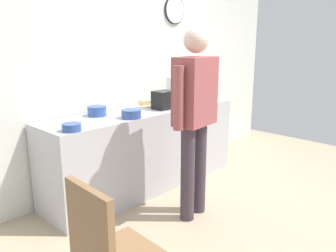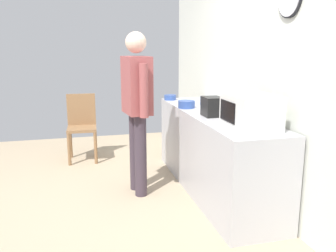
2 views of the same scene
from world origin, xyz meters
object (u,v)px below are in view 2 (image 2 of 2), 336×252
object	(u,v)px
person_standing	(137,101)
wooden_chair	(82,124)
sandwich_plate	(235,112)
mixing_bowl	(208,101)
salad_bowl	(186,104)
fork_utensil	(187,102)
microwave	(251,112)
spoon_utensil	(197,99)
toaster	(212,107)
cereal_bowl	(170,97)

from	to	relation	value
person_standing	wooden_chair	world-z (taller)	person_standing
sandwich_plate	mixing_bowl	size ratio (longest dim) A/B	1.36
person_standing	wooden_chair	distance (m)	1.59
salad_bowl	person_standing	xyz separation A→B (m)	(0.22, -0.62, 0.09)
mixing_bowl	fork_utensil	distance (m)	0.30
sandwich_plate	salad_bowl	size ratio (longest dim) A/B	1.31
microwave	spoon_utensil	world-z (taller)	microwave
microwave	fork_utensil	world-z (taller)	microwave
salad_bowl	spoon_utensil	distance (m)	0.76
fork_utensil	wooden_chair	bearing A→B (deg)	-120.27
microwave	toaster	world-z (taller)	microwave
mixing_bowl	person_standing	distance (m)	1.04
cereal_bowl	fork_utensil	world-z (taller)	cereal_bowl
salad_bowl	fork_utensil	world-z (taller)	salad_bowl
microwave	toaster	size ratio (longest dim) A/B	2.27
cereal_bowl	spoon_utensil	xyz separation A→B (m)	(-0.00, 0.38, -0.03)
wooden_chair	sandwich_plate	bearing A→B (deg)	42.82
mixing_bowl	fork_utensil	bearing A→B (deg)	-138.70
sandwich_plate	person_standing	distance (m)	1.05
microwave	wooden_chair	bearing A→B (deg)	-148.82
cereal_bowl	spoon_utensil	world-z (taller)	cereal_bowl
mixing_bowl	wooden_chair	xyz separation A→B (m)	(-1.00, -1.52, -0.42)
microwave	fork_utensil	size ratio (longest dim) A/B	2.94
microwave	salad_bowl	size ratio (longest dim) A/B	2.54
microwave	sandwich_plate	world-z (taller)	microwave
microwave	salad_bowl	world-z (taller)	microwave
cereal_bowl	fork_utensil	size ratio (longest dim) A/B	0.95
wooden_chair	spoon_utensil	bearing A→B (deg)	72.19
mixing_bowl	salad_bowl	bearing A→B (deg)	-62.19
cereal_bowl	mixing_bowl	bearing A→B (deg)	35.15
salad_bowl	wooden_chair	world-z (taller)	salad_bowl
cereal_bowl	wooden_chair	bearing A→B (deg)	-113.08
sandwich_plate	cereal_bowl	distance (m)	1.26
fork_utensil	salad_bowl	bearing A→B (deg)	-18.57
person_standing	cereal_bowl	bearing A→B (deg)	145.98
salad_bowl	spoon_utensil	xyz separation A→B (m)	(-0.67, 0.36, -0.04)
person_standing	wooden_chair	size ratio (longest dim) A/B	1.86
sandwich_plate	cereal_bowl	xyz separation A→B (m)	(-1.19, -0.40, 0.01)
cereal_bowl	wooden_chair	xyz separation A→B (m)	(-0.50, -1.17, -0.41)
fork_utensil	person_standing	xyz separation A→B (m)	(0.62, -0.76, 0.13)
sandwich_plate	wooden_chair	xyz separation A→B (m)	(-1.69, -1.57, -0.39)
sandwich_plate	fork_utensil	bearing A→B (deg)	-165.23
cereal_bowl	mixing_bowl	distance (m)	0.61
cereal_bowl	mixing_bowl	size ratio (longest dim) A/B	0.86
microwave	person_standing	world-z (taller)	person_standing
microwave	mixing_bowl	xyz separation A→B (m)	(-1.34, 0.11, -0.10)
cereal_bowl	microwave	bearing A→B (deg)	7.53
toaster	fork_utensil	world-z (taller)	toaster
microwave	spoon_utensil	xyz separation A→B (m)	(-1.84, 0.14, -0.15)
toaster	fork_utensil	bearing A→B (deg)	178.20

